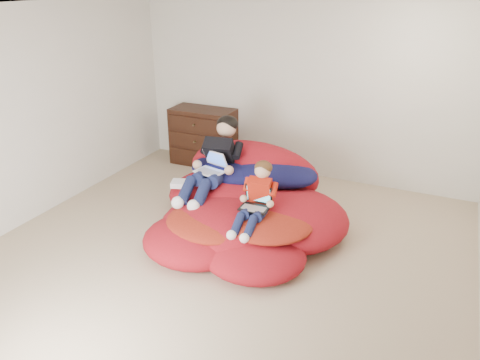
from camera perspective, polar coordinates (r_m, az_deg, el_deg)
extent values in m
cube|color=tan|center=(5.19, -1.88, -10.04)|extent=(5.10, 5.10, 0.25)
cube|color=beige|center=(6.82, 7.60, 10.73)|extent=(5.10, 0.02, 2.50)
cube|color=beige|center=(2.81, -26.32, -11.49)|extent=(5.10, 0.02, 2.50)
cube|color=beige|center=(6.09, -23.90, 7.34)|extent=(0.02, 5.10, 2.50)
cube|color=white|center=(4.32, -2.37, 20.42)|extent=(5.10, 5.10, 0.02)
cube|color=black|center=(7.37, -4.47, 5.31)|extent=(0.99, 0.50, 0.88)
cube|color=black|center=(7.25, -5.38, 2.74)|extent=(0.88, 0.03, 0.21)
cylinder|color=#4C3F26|center=(7.23, -5.46, 2.69)|extent=(0.03, 0.06, 0.03)
cube|color=black|center=(7.16, -5.46, 4.72)|extent=(0.88, 0.03, 0.21)
cylinder|color=#4C3F26|center=(7.14, -5.54, 4.68)|extent=(0.03, 0.06, 0.03)
cube|color=black|center=(7.08, -5.54, 6.75)|extent=(0.88, 0.03, 0.21)
cylinder|color=#4C3F26|center=(7.06, -5.63, 6.71)|extent=(0.03, 0.06, 0.03)
ellipsoid|color=#A9131D|center=(5.89, -1.73, -1.84)|extent=(1.46, 1.31, 0.52)
ellipsoid|color=#A9131D|center=(5.41, 5.61, -4.64)|extent=(1.44, 1.40, 0.52)
ellipsoid|color=#A9131D|center=(5.23, -1.27, -5.80)|extent=(1.61, 1.28, 0.51)
ellipsoid|color=#A9131D|center=(5.10, -5.46, -7.29)|extent=(1.16, 1.06, 0.39)
ellipsoid|color=#A9131D|center=(4.86, 1.68, -9.04)|extent=(1.09, 0.99, 0.36)
ellipsoid|color=#A9131D|center=(6.13, 1.59, 1.09)|extent=(1.78, 0.79, 0.79)
ellipsoid|color=#131445|center=(6.00, -0.88, 1.38)|extent=(1.10, 0.90, 0.28)
ellipsoid|color=#131445|center=(5.80, 4.10, 0.96)|extent=(1.11, 0.78, 0.27)
ellipsoid|color=#9E2616|center=(5.03, 3.53, -5.05)|extent=(0.98, 0.98, 0.18)
ellipsoid|color=#9E2616|center=(5.12, -3.18, -5.04)|extent=(1.07, 0.97, 0.19)
ellipsoid|color=beige|center=(6.24, -0.63, 3.67)|extent=(0.40, 0.26, 0.26)
cube|color=black|center=(5.86, -2.29, 3.05)|extent=(0.42, 0.50, 0.53)
sphere|color=tan|center=(5.89, -1.67, 6.37)|extent=(0.25, 0.25, 0.25)
ellipsoid|color=black|center=(5.90, -1.54, 6.85)|extent=(0.28, 0.26, 0.21)
cylinder|color=#141B40|center=(5.69, -4.72, 0.41)|extent=(0.23, 0.42, 0.22)
cylinder|color=#141B40|center=(5.43, -6.54, -1.27)|extent=(0.20, 0.40, 0.26)
sphere|color=white|center=(5.31, -7.60, -2.76)|extent=(0.15, 0.15, 0.15)
cylinder|color=#141B40|center=(5.60, -2.91, 0.07)|extent=(0.23, 0.42, 0.22)
cylinder|color=#141B40|center=(5.34, -4.66, -1.66)|extent=(0.20, 0.40, 0.26)
sphere|color=white|center=(5.21, -5.70, -3.19)|extent=(0.15, 0.15, 0.15)
cube|color=red|center=(5.05, 2.51, -1.65)|extent=(0.27, 0.24, 0.39)
sphere|color=tan|center=(4.99, 2.78, 1.14)|extent=(0.17, 0.17, 0.17)
ellipsoid|color=#472B13|center=(5.00, 2.88, 1.54)|extent=(0.19, 0.18, 0.15)
cylinder|color=#141B40|center=(4.99, 0.93, -3.91)|extent=(0.14, 0.29, 0.16)
cylinder|color=#141B40|center=(4.80, -0.29, -5.43)|extent=(0.12, 0.28, 0.18)
sphere|color=white|center=(4.71, -1.06, -6.73)|extent=(0.10, 0.10, 0.10)
cylinder|color=#141B40|center=(4.94, 2.45, -4.23)|extent=(0.14, 0.29, 0.16)
cylinder|color=#141B40|center=(4.75, 1.28, -5.78)|extent=(0.12, 0.28, 0.18)
sphere|color=white|center=(4.66, 0.54, -7.11)|extent=(0.10, 0.10, 0.10)
cube|color=white|center=(5.63, -3.77, 1.02)|extent=(0.38, 0.30, 0.01)
cube|color=gray|center=(5.62, -3.83, 1.06)|extent=(0.30, 0.19, 0.00)
cube|color=white|center=(5.72, -3.02, 2.64)|extent=(0.35, 0.18, 0.22)
cube|color=#416FDE|center=(5.72, -3.06, 2.65)|extent=(0.30, 0.14, 0.17)
cube|color=black|center=(4.95, 1.74, -3.46)|extent=(0.31, 0.22, 0.02)
cube|color=gray|center=(4.94, 1.70, -3.42)|extent=(0.26, 0.12, 0.00)
cube|color=black|center=(5.00, 2.29, -1.76)|extent=(0.30, 0.05, 0.21)
cube|color=teal|center=(4.99, 2.26, -1.78)|extent=(0.27, 0.03, 0.17)
cube|color=white|center=(5.76, -7.46, -0.43)|extent=(0.22, 0.22, 0.07)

